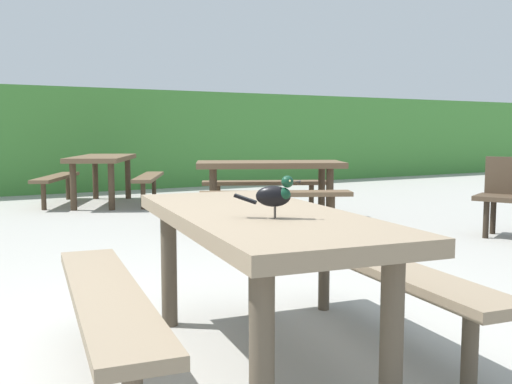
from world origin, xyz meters
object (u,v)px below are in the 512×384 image
object	(u,v)px
picnic_table_mid_left	(102,168)
picnic_table_mid_right	(270,176)
bird_grackle	(276,195)
picnic_table_foreground	(258,250)

from	to	relation	value
picnic_table_mid_left	picnic_table_mid_right	xyz separation A→B (m)	(1.38, -2.69, 0.00)
bird_grackle	picnic_table_foreground	bearing A→B (deg)	78.48
picnic_table_mid_right	picnic_table_mid_left	bearing A→B (deg)	117.22
bird_grackle	picnic_table_mid_left	distance (m)	6.83
picnic_table_mid_left	picnic_table_mid_right	bearing A→B (deg)	-62.78
picnic_table_foreground	bird_grackle	size ratio (longest dim) A/B	7.95
bird_grackle	picnic_table_mid_left	world-z (taller)	bird_grackle
picnic_table_foreground	picnic_table_mid_right	xyz separation A→B (m)	(2.33, 3.82, 0.00)
picnic_table_foreground	picnic_table_mid_right	bearing A→B (deg)	58.61
bird_grackle	picnic_table_mid_right	xyz separation A→B (m)	(2.38, 4.06, -0.29)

